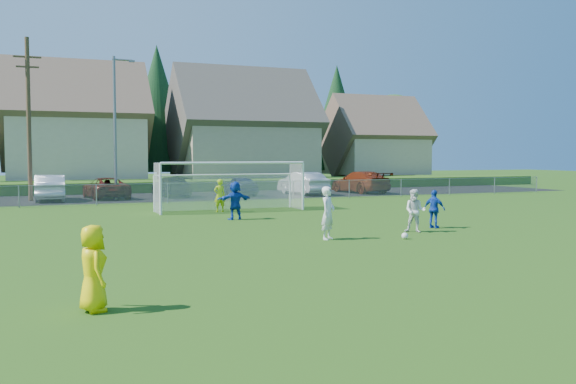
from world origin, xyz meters
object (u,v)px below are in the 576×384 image
player_blue_b (235,200)px  goalkeeper (220,195)px  soccer_ball (405,236)px  player_white_a (328,213)px  player_white_b (415,211)px  car_g (360,182)px  car_d (171,187)px  car_f (303,183)px  car_b (50,188)px  car_e (240,186)px  referee (93,268)px  car_c (106,188)px  soccer_goal (229,179)px  player_blue_a (434,209)px

player_blue_b → goalkeeper: player_blue_b is taller
soccer_ball → player_white_a: 2.71m
player_blue_b → player_white_b: bearing=117.9°
player_white_a → car_g: size_ratio=0.32×
goalkeeper → car_d: 12.24m
player_white_a → player_white_b: player_white_a is taller
player_blue_b → goalkeeper: 3.75m
car_f → player_white_a: bearing=62.5°
car_g → player_white_a: bearing=53.1°
player_white_b → car_d: bearing=142.5°
car_b → car_e: (12.38, 0.24, -0.13)m
player_white_a → car_d: player_white_a is taller
referee → player_white_a: (8.00, 6.90, 0.10)m
car_d → car_f: (9.14, -1.52, 0.13)m
car_c → soccer_goal: soccer_goal is taller
player_white_b → soccer_goal: soccer_goal is taller
soccer_ball → player_blue_b: player_blue_b is taller
goalkeeper → car_g: goalkeeper is taller
car_e → soccer_goal: (-4.00, -10.82, 0.95)m
car_g → car_b: bearing=-6.1°
car_e → car_f: bearing=170.7°
player_white_a → car_e: size_ratio=0.45×
car_c → car_d: size_ratio=1.05×
goalkeeper → car_f: 14.09m
soccer_ball → player_blue_a: bearing=38.8°
player_white_a → car_f: bearing=28.4°
referee → car_f: size_ratio=0.32×
goalkeeper → car_c: goalkeeper is taller
player_blue_a → car_e: player_blue_a is taller
soccer_goal → referee: bearing=-113.4°
player_white_b → player_blue_b: player_blue_b is taller
car_c → player_blue_b: bearing=97.2°
player_blue_b → car_c: player_blue_b is taller
referee → goalkeeper: bearing=-31.9°
car_f → player_white_b: bearing=71.3°
soccer_ball → goalkeeper: 12.27m
player_blue_b → car_d: bearing=-98.8°
soccer_ball → player_blue_b: bearing=113.2°
car_f → soccer_goal: size_ratio=0.66×
player_blue_a → car_d: size_ratio=0.32×
player_white_a → player_blue_a: (5.20, 1.34, -0.15)m
player_blue_a → car_d: 22.65m
car_b → car_c: (3.38, 0.61, -0.12)m
referee → player_blue_b: bearing=-35.9°
car_b → soccer_goal: bearing=129.1°
car_c → car_g: 18.30m
player_blue_b → car_b: player_blue_b is taller
player_white_a → soccer_goal: size_ratio=0.24×
player_white_b → car_f: 21.69m
referee → player_white_b: 13.92m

